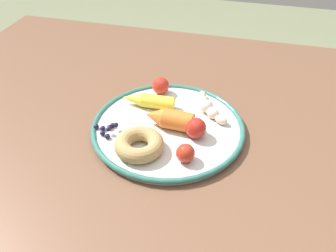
{
  "coord_description": "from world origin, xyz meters",
  "views": [
    {
      "loc": [
        -0.21,
        0.61,
        1.23
      ],
      "look_at": [
        -0.06,
        0.04,
        0.75
      ],
      "focal_mm": 37.32,
      "sensor_mm": 36.0,
      "label": 1
    }
  ],
  "objects_px": {
    "tomato_near": "(196,128)",
    "tomato_far": "(161,86)",
    "tomato_mid": "(185,153)",
    "donut": "(139,145)",
    "carrot_orange": "(168,119)",
    "banana": "(208,107)",
    "carrot_yellow": "(148,101)",
    "dining_table": "(149,141)",
    "blueberry_pile": "(106,129)",
    "plate": "(168,127)"
  },
  "relations": [
    {
      "from": "carrot_orange",
      "to": "blueberry_pile",
      "type": "xyz_separation_m",
      "value": [
        0.12,
        0.05,
        -0.01
      ]
    },
    {
      "from": "blueberry_pile",
      "to": "tomato_mid",
      "type": "distance_m",
      "value": 0.19
    },
    {
      "from": "plate",
      "to": "tomato_mid",
      "type": "xyz_separation_m",
      "value": [
        -0.06,
        0.09,
        0.02
      ]
    },
    {
      "from": "tomato_near",
      "to": "tomato_far",
      "type": "xyz_separation_m",
      "value": [
        0.11,
        -0.14,
        -0.0
      ]
    },
    {
      "from": "plate",
      "to": "tomato_near",
      "type": "relative_size",
      "value": 7.6
    },
    {
      "from": "blueberry_pile",
      "to": "tomato_near",
      "type": "relative_size",
      "value": 1.26
    },
    {
      "from": "donut",
      "to": "tomato_far",
      "type": "bearing_deg",
      "value": -85.85
    },
    {
      "from": "banana",
      "to": "tomato_far",
      "type": "relative_size",
      "value": 2.66
    },
    {
      "from": "dining_table",
      "to": "banana",
      "type": "bearing_deg",
      "value": -164.12
    },
    {
      "from": "carrot_orange",
      "to": "tomato_near",
      "type": "bearing_deg",
      "value": 164.86
    },
    {
      "from": "blueberry_pile",
      "to": "tomato_far",
      "type": "xyz_separation_m",
      "value": [
        -0.07,
        -0.17,
        0.01
      ]
    },
    {
      "from": "donut",
      "to": "carrot_orange",
      "type": "bearing_deg",
      "value": -112.45
    },
    {
      "from": "carrot_orange",
      "to": "donut",
      "type": "bearing_deg",
      "value": 67.55
    },
    {
      "from": "tomato_mid",
      "to": "carrot_orange",
      "type": "bearing_deg",
      "value": -58.15
    },
    {
      "from": "plate",
      "to": "tomato_far",
      "type": "bearing_deg",
      "value": -67.45
    },
    {
      "from": "tomato_near",
      "to": "tomato_mid",
      "type": "height_order",
      "value": "tomato_near"
    },
    {
      "from": "carrot_yellow",
      "to": "tomato_far",
      "type": "height_order",
      "value": "tomato_far"
    },
    {
      "from": "tomato_near",
      "to": "tomato_far",
      "type": "distance_m",
      "value": 0.18
    },
    {
      "from": "carrot_yellow",
      "to": "tomato_mid",
      "type": "bearing_deg",
      "value": 128.74
    },
    {
      "from": "carrot_yellow",
      "to": "tomato_near",
      "type": "height_order",
      "value": "tomato_near"
    },
    {
      "from": "donut",
      "to": "tomato_mid",
      "type": "relative_size",
      "value": 2.68
    },
    {
      "from": "carrot_orange",
      "to": "carrot_yellow",
      "type": "height_order",
      "value": "carrot_orange"
    },
    {
      "from": "banana",
      "to": "blueberry_pile",
      "type": "xyz_separation_m",
      "value": [
        0.2,
        0.13,
        -0.0
      ]
    },
    {
      "from": "donut",
      "to": "banana",
      "type": "bearing_deg",
      "value": -123.48
    },
    {
      "from": "tomato_mid",
      "to": "tomato_far",
      "type": "bearing_deg",
      "value": -63.1
    },
    {
      "from": "dining_table",
      "to": "donut",
      "type": "height_order",
      "value": "donut"
    },
    {
      "from": "plate",
      "to": "blueberry_pile",
      "type": "distance_m",
      "value": 0.13
    },
    {
      "from": "banana",
      "to": "blueberry_pile",
      "type": "bearing_deg",
      "value": 33.14
    },
    {
      "from": "tomato_mid",
      "to": "banana",
      "type": "bearing_deg",
      "value": -95.26
    },
    {
      "from": "plate",
      "to": "tomato_mid",
      "type": "relative_size",
      "value": 9.04
    },
    {
      "from": "carrot_yellow",
      "to": "tomato_near",
      "type": "distance_m",
      "value": 0.15
    },
    {
      "from": "tomato_near",
      "to": "tomato_mid",
      "type": "bearing_deg",
      "value": 86.13
    },
    {
      "from": "donut",
      "to": "tomato_mid",
      "type": "xyz_separation_m",
      "value": [
        -0.09,
        0.0,
        0.0
      ]
    },
    {
      "from": "plate",
      "to": "tomato_far",
      "type": "distance_m",
      "value": 0.13
    },
    {
      "from": "plate",
      "to": "donut",
      "type": "height_order",
      "value": "donut"
    },
    {
      "from": "tomato_mid",
      "to": "donut",
      "type": "bearing_deg",
      "value": -2.52
    },
    {
      "from": "blueberry_pile",
      "to": "carrot_yellow",
      "type": "bearing_deg",
      "value": -117.45
    },
    {
      "from": "banana",
      "to": "carrot_yellow",
      "type": "distance_m",
      "value": 0.14
    },
    {
      "from": "banana",
      "to": "tomato_mid",
      "type": "bearing_deg",
      "value": 84.74
    },
    {
      "from": "dining_table",
      "to": "tomato_mid",
      "type": "xyz_separation_m",
      "value": [
        -0.12,
        0.13,
        0.11
      ]
    },
    {
      "from": "dining_table",
      "to": "banana",
      "type": "xyz_separation_m",
      "value": [
        -0.13,
        -0.04,
        0.1
      ]
    },
    {
      "from": "blueberry_pile",
      "to": "tomato_mid",
      "type": "xyz_separation_m",
      "value": [
        -0.18,
        0.04,
        0.01
      ]
    },
    {
      "from": "plate",
      "to": "carrot_yellow",
      "type": "relative_size",
      "value": 2.68
    },
    {
      "from": "carrot_yellow",
      "to": "tomato_far",
      "type": "relative_size",
      "value": 2.98
    },
    {
      "from": "carrot_yellow",
      "to": "tomato_mid",
      "type": "xyz_separation_m",
      "value": [
        -0.12,
        0.15,
        0.0
      ]
    },
    {
      "from": "plate",
      "to": "blueberry_pile",
      "type": "xyz_separation_m",
      "value": [
        0.12,
        0.05,
        0.01
      ]
    },
    {
      "from": "tomato_mid",
      "to": "blueberry_pile",
      "type": "bearing_deg",
      "value": -13.18
    },
    {
      "from": "tomato_far",
      "to": "blueberry_pile",
      "type": "bearing_deg",
      "value": 67.82
    },
    {
      "from": "carrot_yellow",
      "to": "donut",
      "type": "relative_size",
      "value": 1.26
    },
    {
      "from": "tomato_near",
      "to": "carrot_orange",
      "type": "bearing_deg",
      "value": -15.14
    }
  ]
}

